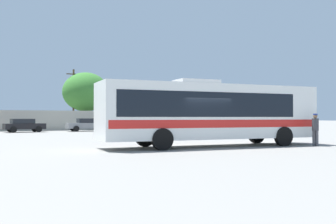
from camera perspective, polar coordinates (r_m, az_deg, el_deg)
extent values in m
plane|color=gray|center=(28.87, -6.14, -3.87)|extent=(300.00, 300.00, 0.00)
cube|color=#B2AD9E|center=(47.88, -14.97, -1.21)|extent=(80.00, 0.30, 2.37)
cube|color=white|center=(20.66, 6.44, 0.05)|extent=(12.23, 3.63, 2.82)
cube|color=black|center=(20.38, 4.96, 1.01)|extent=(10.07, 3.46, 1.24)
cube|color=red|center=(20.66, 6.44, -1.67)|extent=(11.99, 3.63, 0.40)
cube|color=#19212D|center=(24.19, 19.05, 1.17)|extent=(0.25, 2.29, 1.47)
cube|color=red|center=(24.19, 19.07, -2.58)|extent=(0.29, 2.49, 0.68)
cube|color=#B2B2B2|center=(20.31, 4.20, 4.39)|extent=(2.32, 1.60, 0.24)
cylinder|color=black|center=(23.71, 12.92, -3.27)|extent=(1.06, 0.39, 1.04)
cylinder|color=black|center=(21.77, 16.68, -3.48)|extent=(1.06, 0.39, 1.04)
cylinder|color=black|center=(20.44, -3.41, -3.68)|extent=(1.06, 0.39, 1.04)
cylinder|color=black|center=(18.15, -0.85, -4.05)|extent=(1.06, 0.39, 1.04)
cylinder|color=#4C4C51|center=(22.32, 20.73, -3.65)|extent=(0.16, 0.16, 0.84)
cylinder|color=#4C4C51|center=(22.29, 21.13, -3.65)|extent=(0.16, 0.16, 0.84)
cylinder|color=#38383D|center=(22.28, 20.92, -1.73)|extent=(0.48, 0.48, 0.66)
sphere|color=#8C6647|center=(22.28, 20.91, -0.58)|extent=(0.23, 0.23, 0.23)
cylinder|color=navy|center=(22.28, 20.91, -0.32)|extent=(0.24, 0.24, 0.07)
cube|color=black|center=(43.13, -20.43, -1.99)|extent=(4.17, 2.14, 0.59)
cube|color=black|center=(43.08, -20.69, -1.27)|extent=(2.35, 1.84, 0.49)
cylinder|color=black|center=(44.28, -19.10, -2.35)|extent=(0.66, 0.28, 0.64)
cylinder|color=black|center=(42.57, -18.53, -2.42)|extent=(0.66, 0.28, 0.64)
cylinder|color=black|center=(43.75, -22.28, -2.35)|extent=(0.66, 0.28, 0.64)
cylinder|color=black|center=(42.02, -21.84, -2.42)|extent=(0.66, 0.28, 0.64)
cube|color=slate|center=(44.29, -11.93, -1.98)|extent=(4.41, 1.97, 0.61)
cube|color=black|center=(44.34, -11.66, -1.26)|extent=(2.45, 1.75, 0.50)
cylinder|color=black|center=(43.14, -13.39, -2.41)|extent=(0.65, 0.24, 0.64)
cylinder|color=black|center=(44.86, -13.87, -2.35)|extent=(0.65, 0.24, 0.64)
cylinder|color=black|center=(43.79, -9.95, -2.40)|extent=(0.65, 0.24, 0.64)
cylinder|color=black|center=(45.49, -10.55, -2.34)|extent=(0.65, 0.24, 0.64)
cylinder|color=#4C3823|center=(50.38, -13.78, 1.81)|extent=(0.24, 0.24, 7.64)
cube|color=#473321|center=(50.63, -13.77, 5.45)|extent=(1.80, 0.15, 0.12)
cylinder|color=brown|center=(50.81, -12.07, -0.97)|extent=(0.32, 0.32, 2.77)
ellipsoid|color=#38752D|center=(50.92, -12.05, 2.92)|extent=(5.90, 5.90, 5.02)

